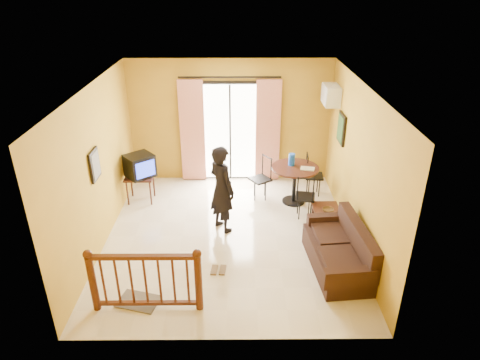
{
  "coord_description": "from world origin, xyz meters",
  "views": [
    {
      "loc": [
        0.16,
        -6.71,
        4.46
      ],
      "look_at": [
        0.21,
        0.2,
        1.06
      ],
      "focal_mm": 32.0,
      "sensor_mm": 36.0,
      "label": 1
    }
  ],
  "objects_px": {
    "standing_person": "(222,189)",
    "television": "(140,166)",
    "coffee_table": "(327,219)",
    "dining_table": "(295,174)",
    "sofa": "(341,252)"
  },
  "relations": [
    {
      "from": "sofa",
      "to": "standing_person",
      "type": "xyz_separation_m",
      "value": [
        -1.98,
        1.23,
        0.54
      ]
    },
    {
      "from": "standing_person",
      "to": "television",
      "type": "bearing_deg",
      "value": 17.81
    },
    {
      "from": "dining_table",
      "to": "standing_person",
      "type": "relative_size",
      "value": 0.58
    },
    {
      "from": "dining_table",
      "to": "television",
      "type": "bearing_deg",
      "value": 178.51
    },
    {
      "from": "sofa",
      "to": "standing_person",
      "type": "distance_m",
      "value": 2.4
    },
    {
      "from": "sofa",
      "to": "standing_person",
      "type": "bearing_deg",
      "value": 142.93
    },
    {
      "from": "dining_table",
      "to": "sofa",
      "type": "relative_size",
      "value": 0.55
    },
    {
      "from": "dining_table",
      "to": "standing_person",
      "type": "bearing_deg",
      "value": -145.09
    },
    {
      "from": "dining_table",
      "to": "coffee_table",
      "type": "bearing_deg",
      "value": -66.63
    },
    {
      "from": "dining_table",
      "to": "sofa",
      "type": "xyz_separation_m",
      "value": [
        0.5,
        -2.27,
        -0.34
      ]
    },
    {
      "from": "coffee_table",
      "to": "sofa",
      "type": "bearing_deg",
      "value": -89.83
    },
    {
      "from": "dining_table",
      "to": "coffee_table",
      "type": "relative_size",
      "value": 1.09
    },
    {
      "from": "dining_table",
      "to": "sofa",
      "type": "distance_m",
      "value": 2.35
    },
    {
      "from": "television",
      "to": "coffee_table",
      "type": "relative_size",
      "value": 0.79
    },
    {
      "from": "coffee_table",
      "to": "standing_person",
      "type": "bearing_deg",
      "value": 176.83
    }
  ]
}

